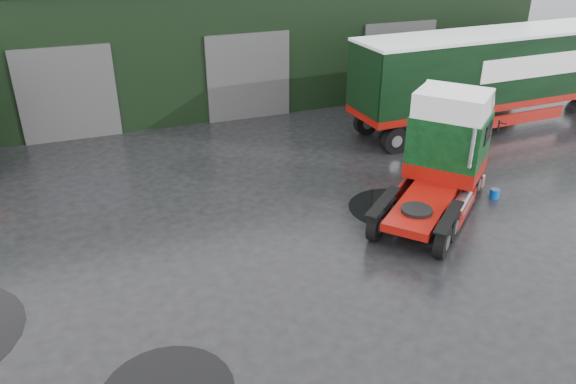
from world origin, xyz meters
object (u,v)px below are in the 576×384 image
object	(u,v)px
hero_tractor	(434,163)
warehouse	(216,29)
lorry_right	(487,80)
wash_bucket	(495,194)

from	to	relation	value
hero_tractor	warehouse	bearing A→B (deg)	147.46
lorry_right	wash_bucket	xyz separation A→B (m)	(-4.15, -6.16, -2.01)
hero_tractor	wash_bucket	world-z (taller)	hero_tractor
hero_tractor	wash_bucket	size ratio (longest dim) A/B	18.42
hero_tractor	lorry_right	world-z (taller)	lorry_right
wash_bucket	warehouse	bearing A→B (deg)	107.56
lorry_right	hero_tractor	bearing A→B (deg)	-49.64
warehouse	hero_tractor	world-z (taller)	warehouse
lorry_right	wash_bucket	bearing A→B (deg)	-36.10
hero_tractor	wash_bucket	distance (m)	3.43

